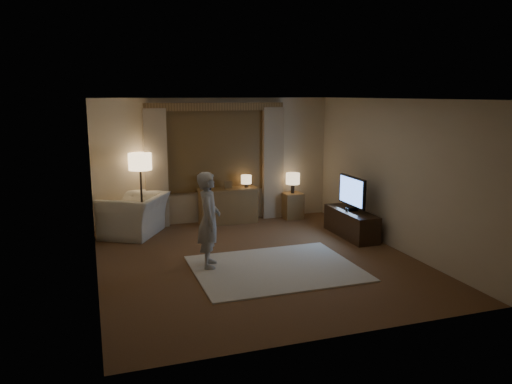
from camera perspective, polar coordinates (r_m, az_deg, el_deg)
name	(u,v)px	position (r m, az deg, el deg)	size (l,w,h in m)	color
room	(248,175)	(8.36, -0.92, 1.91)	(5.04, 5.54, 2.64)	brown
rug	(275,268)	(7.85, 2.24, -8.70)	(2.50, 2.00, 0.02)	beige
sideboard	(228,207)	(10.48, -3.19, -1.69)	(1.20, 0.40, 0.70)	brown
picture_frame	(228,186)	(10.39, -3.22, 0.73)	(0.16, 0.02, 0.20)	brown
plant	(209,184)	(10.29, -5.37, 0.88)	(0.17, 0.13, 0.30)	#999999
table_lamp_sideboard	(246,180)	(10.49, -1.12, 1.38)	(0.22, 0.22, 0.30)	black
floor_lamp	(140,166)	(10.00, -13.09, 2.93)	(0.45, 0.45, 1.54)	black
armchair	(134,215)	(9.86, -13.74, -2.58)	(1.20, 1.05, 0.78)	beige
side_table	(292,206)	(10.91, 4.18, -1.57)	(0.40, 0.40, 0.56)	brown
table_lamp_side	(293,179)	(10.80, 4.23, 1.48)	(0.30, 0.30, 0.44)	black
tv_stand	(351,223)	(9.69, 10.81, -3.55)	(0.45, 1.40, 0.50)	black
tv	(352,192)	(9.55, 10.93, 0.00)	(0.22, 0.91, 0.65)	black
person	(209,220)	(7.74, -5.40, -3.17)	(0.55, 0.36, 1.50)	#B8B3AA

